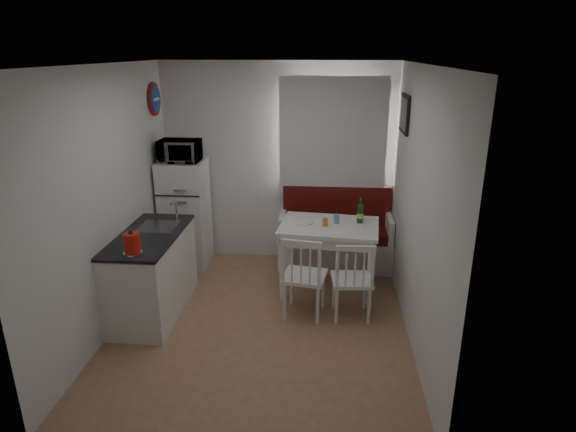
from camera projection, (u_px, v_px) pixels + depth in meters
name	position (u px, v px, depth m)	size (l,w,h in m)	color
floor	(262.00, 322.00, 5.07)	(3.00, 3.50, 0.02)	#956E4F
ceiling	(257.00, 64.00, 4.21)	(3.00, 3.50, 0.02)	white
wall_back	(278.00, 164.00, 6.29)	(3.00, 0.02, 2.60)	white
wall_front	(220.00, 291.00, 2.99)	(3.00, 0.02, 2.60)	white
wall_left	(109.00, 201.00, 4.76)	(0.02, 3.50, 2.60)	white
wall_right	(417.00, 209.00, 4.52)	(0.02, 3.50, 2.60)	white
window	(333.00, 141.00, 6.10)	(1.22, 0.06, 1.47)	white
curtain	(333.00, 138.00, 6.01)	(1.35, 0.02, 1.50)	white
kitchen_counter	(152.00, 273.00, 5.16)	(0.62, 1.32, 1.16)	white
wall_sign	(155.00, 99.00, 5.84)	(0.40, 0.40, 0.03)	navy
picture_frame	(404.00, 114.00, 5.31)	(0.04, 0.52, 0.42)	black
bench	(335.00, 241.00, 6.32)	(1.46, 0.56, 1.04)	white
dining_table	(329.00, 232.00, 5.52)	(1.18, 0.88, 0.83)	white
chair_left	(304.00, 269.00, 4.96)	(0.49, 0.48, 0.50)	white
chair_right	(353.00, 273.00, 4.94)	(0.45, 0.43, 0.48)	white
fridge	(186.00, 214.00, 6.25)	(0.56, 0.56, 1.40)	white
microwave	(180.00, 151.00, 5.93)	(0.49, 0.33, 0.27)	white
kettle	(132.00, 243.00, 4.47)	(0.18, 0.18, 0.24)	red
wine_bottle	(360.00, 211.00, 5.50)	(0.07, 0.07, 0.29)	#16441A
drinking_glass_orange	(325.00, 222.00, 5.43)	(0.06, 0.06, 0.10)	orange
drinking_glass_blue	(336.00, 219.00, 5.51)	(0.07, 0.07, 0.11)	#789DCC
plate	(303.00, 223.00, 5.53)	(0.22, 0.22, 0.02)	white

